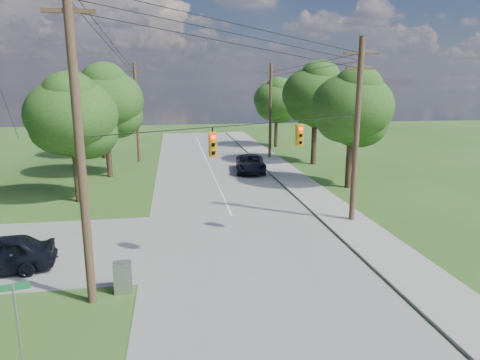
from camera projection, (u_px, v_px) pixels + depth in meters
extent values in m
plane|color=#2C4C19|center=(215.00, 298.00, 16.37)|extent=(140.00, 140.00, 0.00)
cube|color=gray|center=(245.00, 246.00, 21.48)|extent=(10.00, 100.00, 0.03)
cube|color=gray|center=(371.00, 238.00, 22.48)|extent=(2.60, 100.00, 0.12)
cylinder|color=brown|center=(79.00, 143.00, 14.73)|extent=(0.32, 0.32, 12.00)
cube|color=brown|center=(68.00, 11.00, 13.77)|extent=(1.70, 0.12, 0.14)
cylinder|color=brown|center=(357.00, 133.00, 24.24)|extent=(0.32, 0.32, 10.50)
cube|color=brown|center=(361.00, 53.00, 23.27)|extent=(2.00, 0.12, 0.14)
cube|color=brown|center=(360.00, 68.00, 23.45)|extent=(1.70, 0.12, 0.14)
cylinder|color=brown|center=(270.00, 112.00, 45.49)|extent=(0.32, 0.32, 10.00)
cube|color=brown|center=(271.00, 72.00, 44.58)|extent=(2.00, 0.12, 0.14)
cylinder|color=brown|center=(137.00, 113.00, 43.41)|extent=(0.32, 0.32, 10.00)
cube|color=brown|center=(135.00, 72.00, 42.49)|extent=(2.00, 0.12, 0.14)
cylinder|color=black|center=(252.00, 28.00, 18.43)|extent=(13.52, 7.63, 1.53)
cylinder|color=black|center=(252.00, 37.00, 18.52)|extent=(13.52, 7.63, 1.53)
cylinder|color=black|center=(252.00, 47.00, 18.61)|extent=(13.52, 7.63, 1.53)
cylinder|color=black|center=(302.00, 66.00, 33.93)|extent=(0.03, 22.00, 0.53)
cylinder|color=black|center=(118.00, 50.00, 28.04)|extent=(0.43, 29.60, 2.03)
cylinder|color=black|center=(302.00, 71.00, 34.02)|extent=(0.03, 22.00, 0.53)
cylinder|color=black|center=(118.00, 57.00, 28.13)|extent=(0.43, 29.60, 2.03)
cylinder|color=black|center=(252.00, 124.00, 19.36)|extent=(13.52, 7.63, 0.04)
cube|color=orange|center=(213.00, 145.00, 18.09)|extent=(0.32, 0.22, 1.05)
sphere|color=#FF0C05|center=(213.00, 137.00, 17.88)|extent=(0.17, 0.17, 0.17)
cube|color=orange|center=(212.00, 144.00, 18.33)|extent=(0.32, 0.22, 1.05)
sphere|color=#FF0C05|center=(212.00, 135.00, 18.38)|extent=(0.17, 0.17, 0.17)
cube|color=orange|center=(300.00, 135.00, 21.27)|extent=(0.32, 0.22, 1.05)
sphere|color=#FF0C05|center=(301.00, 129.00, 21.06)|extent=(0.17, 0.17, 0.17)
cube|color=orange|center=(299.00, 135.00, 21.50)|extent=(0.32, 0.22, 1.05)
sphere|color=#FF0C05|center=(298.00, 128.00, 21.56)|extent=(0.17, 0.17, 0.17)
cylinder|color=#3C2C1E|center=(77.00, 179.00, 29.27)|extent=(0.45, 0.45, 3.15)
ellipsoid|color=#204414|center=(72.00, 115.00, 28.30)|extent=(6.00, 6.00, 4.92)
cylinder|color=#3C2C1E|center=(109.00, 157.00, 37.09)|extent=(0.50, 0.50, 3.50)
ellipsoid|color=#204414|center=(105.00, 100.00, 36.01)|extent=(6.40, 6.40, 5.25)
cylinder|color=#3C2C1E|center=(103.00, 143.00, 46.44)|extent=(0.48, 0.47, 3.32)
ellipsoid|color=#204414|center=(100.00, 100.00, 45.41)|extent=(6.00, 6.00, 4.92)
cylinder|color=#3C2C1E|center=(349.00, 167.00, 33.21)|extent=(0.48, 0.48, 3.32)
ellipsoid|color=#204414|center=(352.00, 107.00, 32.19)|extent=(6.20, 6.20, 5.08)
cylinder|color=#3C2C1E|center=(314.00, 146.00, 42.88)|extent=(0.52, 0.52, 3.67)
ellipsoid|color=#204414|center=(316.00, 94.00, 41.75)|extent=(6.60, 6.60, 5.41)
cylinder|color=#3C2C1E|center=(276.00, 135.00, 54.35)|extent=(0.45, 0.45, 3.15)
ellipsoid|color=#204414|center=(277.00, 100.00, 53.38)|extent=(5.80, 5.80, 4.76)
imported|color=black|center=(251.00, 164.00, 39.11)|extent=(3.27, 5.88, 1.56)
cube|color=gray|center=(123.00, 277.00, 16.66)|extent=(0.73, 0.55, 1.25)
cylinder|color=gray|center=(19.00, 330.00, 11.70)|extent=(0.07, 0.07, 2.82)
cube|color=#166233|center=(13.00, 287.00, 11.42)|extent=(0.83, 0.20, 0.20)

